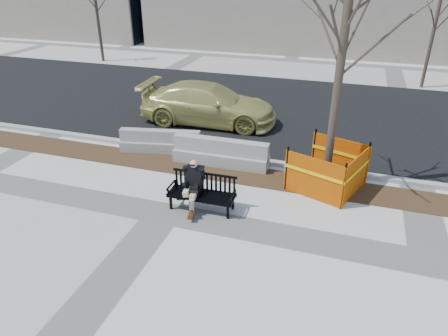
{
  "coord_description": "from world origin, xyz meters",
  "views": [
    {
      "loc": [
        4.08,
        -7.74,
        5.69
      ],
      "look_at": [
        1.22,
        1.09,
        0.95
      ],
      "focal_mm": 32.61,
      "sensor_mm": 36.0,
      "label": 1
    }
  ],
  "objects_px": {
    "tree_fence": "(325,187)",
    "jersey_barrier_left": "(161,151)",
    "bench": "(202,209)",
    "sedan": "(209,122)",
    "seated_man": "(194,206)",
    "jersey_barrier_right": "(221,164)"
  },
  "relations": [
    {
      "from": "tree_fence",
      "to": "jersey_barrier_left",
      "type": "height_order",
      "value": "tree_fence"
    },
    {
      "from": "bench",
      "to": "jersey_barrier_left",
      "type": "height_order",
      "value": "bench"
    },
    {
      "from": "sedan",
      "to": "jersey_barrier_left",
      "type": "bearing_deg",
      "value": 165.75
    },
    {
      "from": "sedan",
      "to": "jersey_barrier_left",
      "type": "relative_size",
      "value": 1.98
    },
    {
      "from": "seated_man",
      "to": "sedan",
      "type": "relative_size",
      "value": 0.24
    },
    {
      "from": "seated_man",
      "to": "jersey_barrier_right",
      "type": "relative_size",
      "value": 0.43
    },
    {
      "from": "tree_fence",
      "to": "jersey_barrier_left",
      "type": "xyz_separation_m",
      "value": [
        -5.45,
        0.75,
        0.0
      ]
    },
    {
      "from": "bench",
      "to": "jersey_barrier_right",
      "type": "xyz_separation_m",
      "value": [
        -0.35,
        2.59,
        0.0
      ]
    },
    {
      "from": "seated_man",
      "to": "tree_fence",
      "type": "relative_size",
      "value": 0.2
    },
    {
      "from": "sedan",
      "to": "seated_man",
      "type": "bearing_deg",
      "value": -166.88
    },
    {
      "from": "bench",
      "to": "tree_fence",
      "type": "distance_m",
      "value": 3.6
    },
    {
      "from": "sedan",
      "to": "bench",
      "type": "bearing_deg",
      "value": -164.9
    },
    {
      "from": "sedan",
      "to": "jersey_barrier_right",
      "type": "relative_size",
      "value": 1.76
    },
    {
      "from": "tree_fence",
      "to": "sedan",
      "type": "bearing_deg",
      "value": 141.93
    },
    {
      "from": "bench",
      "to": "sedan",
      "type": "relative_size",
      "value": 0.33
    },
    {
      "from": "tree_fence",
      "to": "seated_man",
      "type": "bearing_deg",
      "value": -146.08
    },
    {
      "from": "seated_man",
      "to": "jersey_barrier_right",
      "type": "height_order",
      "value": "seated_man"
    },
    {
      "from": "seated_man",
      "to": "sedan",
      "type": "distance_m",
      "value": 6.15
    },
    {
      "from": "jersey_barrier_right",
      "to": "bench",
      "type": "bearing_deg",
      "value": -82.94
    },
    {
      "from": "tree_fence",
      "to": "sedan",
      "type": "xyz_separation_m",
      "value": [
        -4.85,
        3.8,
        0.0
      ]
    },
    {
      "from": "bench",
      "to": "jersey_barrier_left",
      "type": "relative_size",
      "value": 0.66
    },
    {
      "from": "seated_man",
      "to": "sedan",
      "type": "xyz_separation_m",
      "value": [
        -1.72,
        5.9,
        0.0
      ]
    }
  ]
}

